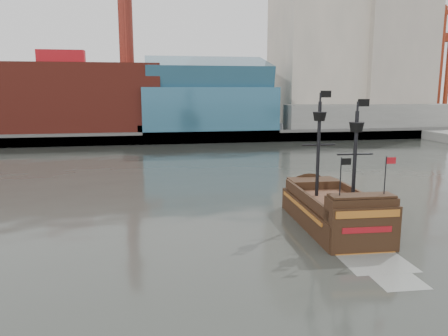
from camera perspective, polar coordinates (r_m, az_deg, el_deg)
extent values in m
plane|color=#272924|center=(33.36, -1.88, -10.08)|extent=(400.00, 400.00, 0.00)
cube|color=slate|center=(123.48, -8.23, 5.25)|extent=(220.00, 60.00, 2.00)
cube|color=#4C4C49|center=(94.12, -7.53, 3.90)|extent=(220.00, 1.00, 2.60)
cube|color=maroon|center=(104.43, -20.19, 8.50)|extent=(42.00, 18.00, 15.00)
cube|color=#2B5A73|center=(102.09, -2.16, 7.69)|extent=(30.00, 16.00, 10.00)
cube|color=beige|center=(120.30, 11.96, 16.46)|extent=(20.00, 22.00, 46.00)
cube|color=#A59B8A|center=(124.25, 20.56, 13.98)|extent=(18.00, 18.00, 38.00)
cube|color=beige|center=(140.05, 13.23, 16.74)|extent=(24.00, 20.00, 52.00)
cube|color=slate|center=(110.47, 18.20, 6.34)|extent=(40.00, 6.00, 6.00)
cylinder|color=maroon|center=(106.27, -12.78, 18.91)|extent=(3.20, 3.20, 22.00)
cube|color=#2B5A73|center=(102.04, -2.19, 12.18)|extent=(28.00, 14.94, 8.78)
cube|color=slate|center=(140.13, 25.92, 5.94)|extent=(4.00, 4.00, 3.00)
cylinder|color=maroon|center=(140.04, 26.40, 11.85)|extent=(1.40, 1.40, 32.00)
cube|color=maroon|center=(139.79, 25.87, 18.10)|extent=(5.00, 2.50, 2.50)
cube|color=slate|center=(154.10, 26.76, 6.17)|extent=(4.00, 4.00, 3.00)
cylinder|color=maroon|center=(153.92, 27.11, 10.44)|extent=(1.40, 1.40, 26.00)
cube|color=maroon|center=(152.88, 26.56, 15.01)|extent=(5.00, 2.50, 2.50)
cube|color=black|center=(38.82, 13.86, -6.44)|extent=(5.87, 12.89, 2.74)
cube|color=#4C2B1C|center=(38.42, 13.96, -4.26)|extent=(5.28, 11.60, 0.32)
cube|color=black|center=(42.95, 11.52, -2.13)|extent=(4.60, 2.74, 1.05)
cube|color=black|center=(33.36, 17.47, -5.23)|extent=(5.08, 1.92, 1.90)
cube|color=black|center=(33.01, 18.02, -8.49)|extent=(5.18, 0.51, 4.22)
cube|color=#A45E1F|center=(32.39, 18.30, -5.74)|extent=(4.75, 0.31, 0.53)
cube|color=maroon|center=(32.72, 18.18, -7.70)|extent=(3.69, 0.26, 0.42)
cylinder|color=black|center=(38.76, 12.22, 2.38)|extent=(0.31, 0.31, 8.23)
cylinder|color=black|center=(36.29, 16.72, 1.15)|extent=(0.31, 0.31, 7.59)
cone|color=black|center=(38.49, 12.38, 6.59)|extent=(1.21, 1.21, 0.74)
cone|color=black|center=(35.99, 16.93, 5.13)|extent=(1.21, 1.21, 0.74)
cube|color=black|center=(38.58, 13.16, 9.39)|extent=(0.95, 0.08, 0.58)
cube|color=black|center=(36.09, 17.78, 8.12)|extent=(0.95, 0.08, 0.58)
cube|color=#9A9F99|center=(31.95, 19.28, -11.60)|extent=(4.66, 4.01, 0.02)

